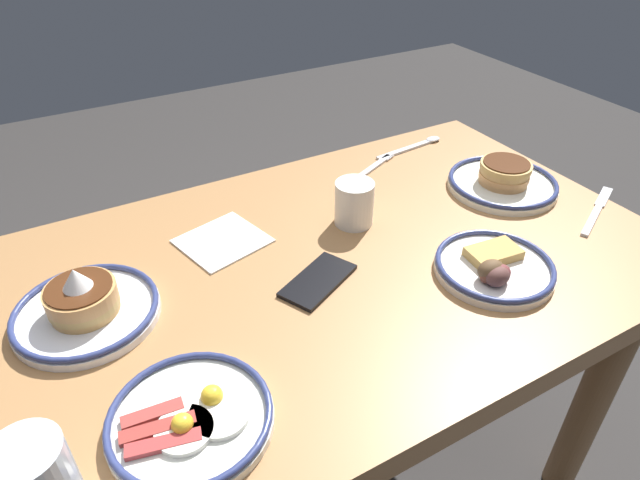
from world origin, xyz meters
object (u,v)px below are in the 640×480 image
(plate_far_companion, at_px, (503,180))
(fork_near, at_px, (371,169))
(plate_far_side, at_px, (191,418))
(tea_spoon, at_px, (418,145))
(butter_knife, at_px, (597,210))
(coffee_mug, at_px, (354,202))
(plate_center_pancakes, at_px, (494,267))
(cell_phone, at_px, (318,281))
(paper_napkin, at_px, (223,241))
(plate_near_main, at_px, (85,307))

(plate_far_companion, bearing_deg, fork_near, -46.34)
(plate_far_side, relative_size, tea_spoon, 1.06)
(plate_far_companion, relative_size, butter_knife, 1.14)
(coffee_mug, bearing_deg, plate_center_pancakes, 115.41)
(coffee_mug, xyz_separation_m, tea_spoon, (-0.33, -0.22, -0.04))
(cell_phone, bearing_deg, tea_spoon, -170.36)
(cell_phone, xyz_separation_m, paper_napkin, (0.10, -0.20, -0.00))
(coffee_mug, relative_size, tea_spoon, 0.51)
(paper_napkin, bearing_deg, plate_near_main, 19.06)
(plate_far_companion, distance_m, coffee_mug, 0.37)
(plate_near_main, relative_size, plate_far_companion, 0.96)
(coffee_mug, xyz_separation_m, paper_napkin, (0.26, -0.06, -0.04))
(fork_near, relative_size, butter_knife, 0.84)
(plate_near_main, relative_size, tea_spoon, 1.12)
(plate_center_pancakes, relative_size, butter_knife, 1.01)
(plate_far_side, distance_m, cell_phone, 0.33)
(plate_far_side, height_order, butter_knife, plate_far_side)
(plate_far_companion, distance_m, paper_napkin, 0.63)
(cell_phone, height_order, butter_knife, cell_phone)
(plate_far_side, relative_size, butter_knife, 1.05)
(cell_phone, distance_m, fork_near, 0.43)
(plate_near_main, bearing_deg, plate_center_pancakes, 159.92)
(paper_napkin, height_order, tea_spoon, tea_spoon)
(coffee_mug, xyz_separation_m, cell_phone, (0.16, 0.13, -0.04))
(fork_near, relative_size, tea_spoon, 0.85)
(cell_phone, distance_m, tea_spoon, 0.60)
(plate_near_main, relative_size, coffee_mug, 2.18)
(plate_far_side, distance_m, tea_spoon, 0.93)
(plate_far_companion, bearing_deg, plate_far_side, 17.79)
(plate_near_main, distance_m, tea_spoon, 0.89)
(butter_knife, xyz_separation_m, tea_spoon, (0.14, -0.43, 0.00))
(plate_near_main, relative_size, butter_knife, 1.10)
(plate_far_side, xyz_separation_m, cell_phone, (-0.29, -0.17, -0.01))
(paper_napkin, bearing_deg, fork_near, -165.88)
(plate_center_pancakes, height_order, plate_far_companion, plate_far_companion)
(plate_near_main, xyz_separation_m, paper_napkin, (-0.27, -0.09, -0.02))
(paper_napkin, bearing_deg, butter_knife, 158.77)
(plate_near_main, distance_m, plate_far_side, 0.29)
(plate_far_side, distance_m, fork_near, 0.76)
(coffee_mug, distance_m, cell_phone, 0.21)
(plate_far_side, height_order, coffee_mug, coffee_mug)
(plate_near_main, distance_m, paper_napkin, 0.28)
(paper_napkin, bearing_deg, tea_spoon, -165.56)
(plate_near_main, distance_m, fork_near, 0.71)
(plate_far_companion, xyz_separation_m, fork_near, (0.21, -0.22, -0.02))
(plate_far_side, xyz_separation_m, paper_napkin, (-0.19, -0.37, -0.01))
(tea_spoon, bearing_deg, plate_far_side, 33.99)
(plate_near_main, xyz_separation_m, fork_near, (-0.68, -0.20, -0.02))
(plate_far_companion, distance_m, tea_spoon, 0.27)
(plate_near_main, height_order, paper_napkin, plate_near_main)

